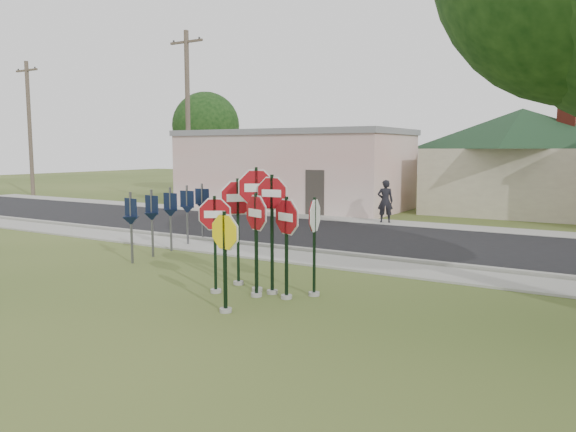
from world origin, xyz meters
The scene contains 20 objects.
ground centered at (0.00, 0.00, 0.00)m, with size 120.00×120.00×0.00m, color #394D1D.
sidewalk_near centered at (0.00, 5.50, 0.03)m, with size 60.00×1.60×0.06m, color gray.
road centered at (0.00, 10.00, 0.02)m, with size 60.00×7.00×0.04m, color black.
sidewalk_far centered at (0.00, 14.30, 0.03)m, with size 60.00×1.60×0.06m, color gray.
curb centered at (0.00, 6.50, 0.07)m, with size 60.00×0.20×0.14m, color gray.
stop_sign_center centered at (-0.01, 1.36, 1.44)m, with size 0.98×0.44×2.35m.
stop_sign_yellow centered at (0.14, 0.07, 1.22)m, with size 0.99×0.24×2.08m.
stop_sign_left centered at (-0.97, 1.16, 1.35)m, with size 0.86×0.53×2.26m.
stop_sign_right centered at (0.63, 1.55, 1.39)m, with size 1.00×0.40×2.29m.
stop_sign_back_right centered at (0.15, 1.74, 1.69)m, with size 0.99×0.24×2.73m.
stop_sign_back_left centered at (-0.27, 1.75, 1.85)m, with size 0.99×0.59×2.90m.
stop_sign_far_right centered at (1.02, 2.07, 1.34)m, with size 0.24×0.96×2.24m.
stop_sign_far_left centered at (-0.99, 2.04, 1.64)m, with size 0.80×0.81×2.62m.
route_sign_row centered at (-5.40, 4.50, 1.22)m, with size 1.43×4.63×2.00m.
building_stucco centered at (-9.00, 18.00, 2.15)m, with size 12.20×6.20×4.20m.
building_house centered at (2.00, 22.00, 3.65)m, with size 11.60×11.60×6.20m.
utility_pole_near centered at (-14.00, 15.20, 4.97)m, with size 2.20×0.26×9.50m.
utility_pole_far centered at (-28.00, 15.20, 4.71)m, with size 2.20×0.26×9.00m.
bg_tree_left centered at (-20.00, 24.00, 4.88)m, with size 4.90×4.90×7.35m.
pedestrian centered at (-2.09, 14.10, 0.97)m, with size 0.67×0.44×1.82m, color black.
Camera 1 is at (6.72, -8.42, 3.17)m, focal length 35.00 mm.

